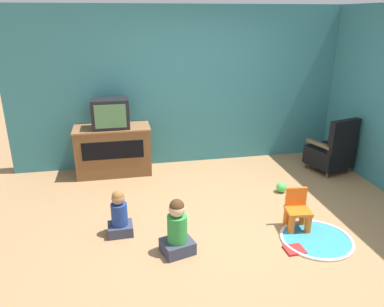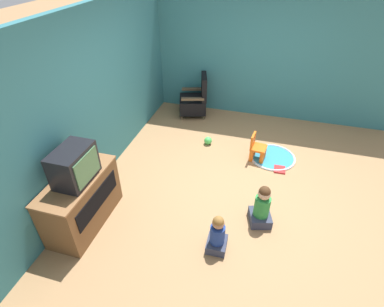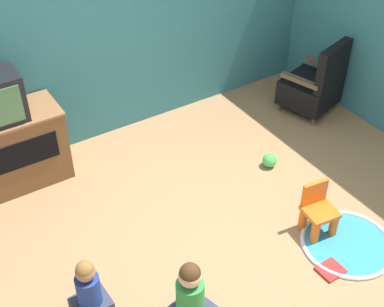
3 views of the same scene
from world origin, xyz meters
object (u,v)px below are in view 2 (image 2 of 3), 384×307
(yellow_kid_chair, at_px, (257,149))
(toy_ball, at_px, (208,141))
(book, at_px, (280,169))
(child_watching_left, at_px, (217,235))
(tv_cabinet, at_px, (82,200))
(child_watching_center, at_px, (262,207))
(black_armchair, at_px, (195,100))
(television, at_px, (74,165))

(yellow_kid_chair, distance_m, toy_ball, 0.97)
(book, bearing_deg, toy_ball, 70.39)
(child_watching_left, height_order, book, child_watching_left)
(tv_cabinet, relative_size, child_watching_center, 1.85)
(black_armchair, distance_m, yellow_kid_chair, 1.98)
(tv_cabinet, xyz_separation_m, yellow_kid_chair, (2.10, -2.10, -0.19))
(black_armchair, relative_size, book, 4.29)
(child_watching_left, height_order, child_watching_center, child_watching_center)
(black_armchair, bearing_deg, child_watching_center, 15.37)
(television, height_order, yellow_kid_chair, television)
(tv_cabinet, distance_m, black_armchair, 3.46)
(yellow_kid_chair, distance_m, book, 0.51)
(television, relative_size, yellow_kid_chair, 1.14)
(television, xyz_separation_m, child_watching_left, (0.06, -1.78, -0.75))
(child_watching_center, bearing_deg, child_watching_left, 124.91)
(yellow_kid_chair, height_order, book, yellow_kid_chair)
(black_armchair, distance_m, toy_ball, 1.24)
(child_watching_center, xyz_separation_m, book, (1.24, -0.22, -0.26))
(child_watching_left, xyz_separation_m, toy_ball, (2.27, 0.65, -0.16))
(television, height_order, book, television)
(black_armchair, relative_size, toy_ball, 6.13)
(yellow_kid_chair, xyz_separation_m, toy_ball, (0.22, 0.93, -0.13))
(black_armchair, bearing_deg, book, 35.36)
(black_armchair, height_order, child_watching_left, black_armchair)
(tv_cabinet, bearing_deg, black_armchair, -10.20)
(television, bearing_deg, tv_cabinet, 90.00)
(yellow_kid_chair, bearing_deg, television, 142.57)
(yellow_kid_chair, xyz_separation_m, child_watching_left, (-2.05, 0.28, 0.04))
(child_watching_center, bearing_deg, black_armchair, 15.54)
(toy_ball, bearing_deg, black_armchair, 27.17)
(toy_ball, xyz_separation_m, book, (-0.44, -1.36, -0.06))
(toy_ball, bearing_deg, yellow_kid_chair, -103.53)
(yellow_kid_chair, height_order, child_watching_center, child_watching_center)
(black_armchair, relative_size, child_watching_left, 1.64)
(television, distance_m, black_armchair, 3.51)
(toy_ball, bearing_deg, child_watching_left, -163.97)
(toy_ball, height_order, book, toy_ball)
(toy_ball, bearing_deg, book, -108.14)
(black_armchair, xyz_separation_m, yellow_kid_chair, (-1.30, -1.49, -0.14))
(child_watching_center, relative_size, toy_ball, 4.26)
(book, bearing_deg, tv_cabinet, 125.27)
(tv_cabinet, distance_m, child_watching_center, 2.39)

